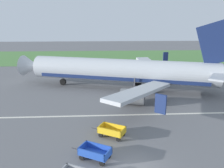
{
  "coord_description": "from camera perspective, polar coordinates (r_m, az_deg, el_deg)",
  "views": [
    {
      "loc": [
        -2.49,
        -14.52,
        11.04
      ],
      "look_at": [
        -0.89,
        14.56,
        2.8
      ],
      "focal_mm": 36.29,
      "sensor_mm": 36.0,
      "label": 1
    }
  ],
  "objects": [
    {
      "name": "airplane",
      "position": [
        36.72,
        3.98,
        3.2
      ],
      "size": [
        36.92,
        29.98,
        11.34
      ],
      "color": "#B2B7BC",
      "rests_on": "ground"
    },
    {
      "name": "baggage_cart_second_in_row",
      "position": [
        19.37,
        -4.34,
        -16.84
      ],
      "size": [
        3.48,
        2.41,
        1.07
      ],
      "color": "#234CB2",
      "rests_on": "ground"
    },
    {
      "name": "apron_stripe",
      "position": [
        27.55,
        2.32,
        -7.82
      ],
      "size": [
        120.0,
        0.36,
        0.01
      ],
      "primitive_type": "cube",
      "color": "silver",
      "rests_on": "ground"
    },
    {
      "name": "grass_strip",
      "position": [
        71.21,
        -1.12,
        6.9
      ],
      "size": [
        220.0,
        28.0,
        0.06
      ],
      "primitive_type": "cube",
      "color": "#518442",
      "rests_on": "ground"
    },
    {
      "name": "baggage_cart_third_in_row",
      "position": [
        22.57,
        -0.08,
        -11.75
      ],
      "size": [
        3.47,
        2.43,
        1.07
      ],
      "color": "gold",
      "rests_on": "ground"
    }
  ]
}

